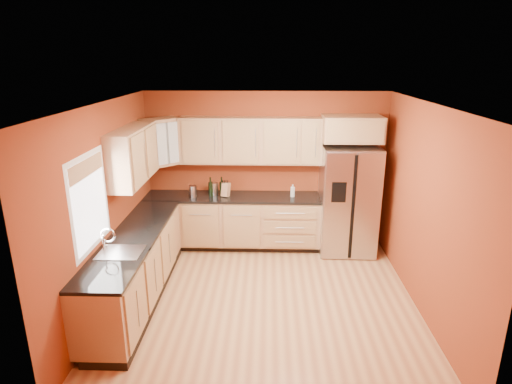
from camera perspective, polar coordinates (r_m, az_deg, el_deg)
floor at (r=5.93m, az=1.05°, el=-14.23°), size 4.00×4.00×0.00m
ceiling at (r=5.06m, az=1.22°, el=11.63°), size 4.00×4.00×0.00m
wall_back at (r=7.27m, az=1.30°, el=3.05°), size 4.00×0.04×2.60m
wall_front at (r=3.54m, az=0.76°, el=-13.44°), size 4.00×0.04×2.60m
wall_left at (r=5.73m, az=-19.30°, el=-2.00°), size 0.04×4.00×2.60m
wall_right at (r=5.70m, az=21.68°, el=-2.38°), size 0.04×4.00×2.60m
base_cabinets_back at (r=7.28m, az=-3.11°, el=-4.09°), size 2.90×0.60×0.88m
base_cabinets_left at (r=5.97m, az=-15.73°, el=-9.87°), size 0.60×2.80×0.88m
countertop_back at (r=7.11m, az=-3.18°, el=-0.67°), size 2.90×0.62×0.04m
countertop_left at (r=5.77m, az=-16.01°, el=-5.81°), size 0.62×2.80×0.04m
upper_cabinets_back at (r=7.00m, az=-0.74°, el=6.89°), size 2.30×0.33×0.75m
upper_cabinets_left at (r=6.20m, az=-16.05°, el=4.79°), size 0.33×1.35×0.75m
corner_upper_cabinet at (r=7.04m, az=-12.50°, el=6.54°), size 0.67×0.67×0.75m
over_fridge_cabinet at (r=6.94m, az=12.66°, el=8.27°), size 0.92×0.60×0.40m
refrigerator at (r=7.15m, az=12.15°, el=-1.04°), size 0.90×0.75×1.78m
window at (r=5.21m, az=-21.25°, el=-1.25°), size 0.03×0.90×1.00m
sink_faucet at (r=5.27m, az=-17.76°, el=-6.24°), size 0.50×0.42×0.30m
canister_left at (r=7.08m, az=-8.43°, el=0.08°), size 0.14×0.14×0.19m
canister_right at (r=7.16m, az=-5.56°, el=0.45°), size 0.16×0.16×0.21m
wine_bottle_a at (r=7.09m, az=-6.08°, el=0.72°), size 0.09×0.09×0.32m
wine_bottle_b at (r=7.11m, az=-4.61°, el=0.79°), size 0.08×0.08×0.31m
knife_block at (r=7.06m, az=-4.06°, el=0.33°), size 0.15×0.14×0.23m
soap_dispenser at (r=7.05m, az=4.91°, el=0.19°), size 0.07×0.07×0.21m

